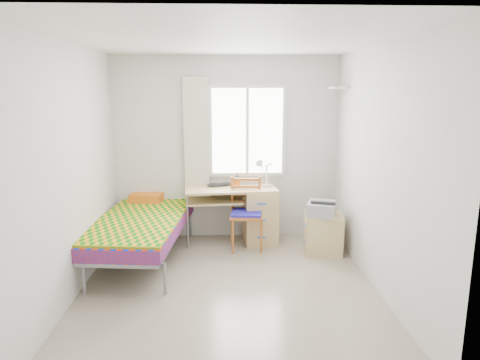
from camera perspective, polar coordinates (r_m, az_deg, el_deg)
The scene contains 17 objects.
floor at distance 4.83m, azimuth -1.54°, elevation -14.13°, with size 3.50×3.50×0.00m, color #BCAD93.
ceiling at distance 4.37m, azimuth -1.74°, elevation 18.19°, with size 3.50×3.50×0.00m, color white.
wall_back at distance 6.15m, azimuth -1.84°, elevation 4.21°, with size 3.20×3.20×0.00m, color silver.
wall_left at distance 4.68m, azimuth -21.61°, elevation 0.97°, with size 3.50×3.50×0.00m, color silver.
wall_right at distance 4.72m, azimuth 18.19°, elevation 1.29°, with size 3.50×3.50×0.00m, color silver.
window at distance 6.11m, azimuth 0.98°, elevation 6.52°, with size 1.10×0.04×1.30m.
curtain at distance 6.07m, azimuth -5.83°, elevation 5.49°, with size 0.35×0.05×1.70m, color beige.
floating_shelf at distance 5.95m, azimuth 12.97°, elevation 11.88°, with size 0.20×0.32×0.03m, color white.
bed at distance 5.65m, azimuth -12.93°, elevation -5.48°, with size 1.24×2.30×0.96m.
desk at distance 6.06m, azimuth 1.96°, elevation -4.33°, with size 1.31×0.68×0.79m.
chair at distance 5.80m, azimuth 0.91°, elevation -3.87°, with size 0.46×0.46×0.98m.
cabinet at distance 5.81m, azimuth 11.00°, elevation -6.99°, with size 0.54×0.49×0.53m.
printer at distance 5.68m, azimuth 10.80°, elevation -3.70°, with size 0.47×0.50×0.18m.
laptop at distance 6.04m, azimuth -2.60°, elevation -0.74°, with size 0.35×0.23×0.03m, color black.
pen_cup at distance 6.07m, azimuth -0.40°, elevation -0.27°, with size 0.09×0.09×0.11m, color orange.
task_lamp at distance 5.85m, azimuth 3.11°, elevation 1.29°, with size 0.23×0.32×0.41m.
book at distance 6.01m, azimuth -2.89°, elevation -2.87°, with size 0.17×0.23×0.02m, color gray.
Camera 1 is at (-0.05, -4.34, 2.12)m, focal length 32.00 mm.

